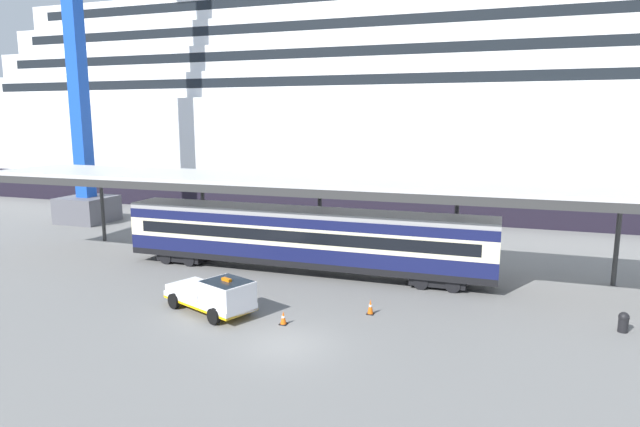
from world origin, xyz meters
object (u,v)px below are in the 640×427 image
at_px(traffic_cone_mid, 370,307).
at_px(traffic_cone_far, 283,318).
at_px(quay_bollard, 623,321).
at_px(cruise_ship, 464,110).
at_px(traffic_cone_near, 193,285).
at_px(train_carriage, 303,237).
at_px(service_truck, 215,294).
at_px(dockside_crane, 77,37).

distance_m(traffic_cone_mid, traffic_cone_far, 4.51).
xyz_separation_m(traffic_cone_mid, quay_bollard, (11.60, 1.51, 0.13)).
height_order(cruise_ship, traffic_cone_near, cruise_ship).
relative_size(traffic_cone_far, quay_bollard, 0.69).
relative_size(train_carriage, service_truck, 4.27).
xyz_separation_m(train_carriage, service_truck, (-1.59, -8.32, -1.32)).
relative_size(train_carriage, traffic_cone_far, 35.93).
height_order(cruise_ship, traffic_cone_far, cruise_ship).
xyz_separation_m(traffic_cone_mid, dockside_crane, (-30.98, 15.38, 16.56)).
xyz_separation_m(traffic_cone_far, quay_bollard, (15.22, 4.20, 0.19)).
distance_m(train_carriage, quay_bollard, 18.10).
distance_m(train_carriage, traffic_cone_near, 7.52).
relative_size(cruise_ship, traffic_cone_far, 186.12).
distance_m(cruise_ship, quay_bollard, 39.75).
distance_m(train_carriage, traffic_cone_far, 9.13).
relative_size(service_truck, traffic_cone_far, 8.41).
height_order(service_truck, dockside_crane, dockside_crane).
xyz_separation_m(cruise_ship, dockside_crane, (-32.30, -23.15, 6.28)).
bearing_deg(quay_bollard, traffic_cone_far, -164.59).
bearing_deg(service_truck, cruise_ship, 77.90).
xyz_separation_m(train_carriage, traffic_cone_near, (-4.59, -5.63, -1.95)).
bearing_deg(cruise_ship, traffic_cone_mid, -91.97).
distance_m(service_truck, traffic_cone_far, 3.89).
distance_m(train_carriage, traffic_cone_mid, 8.56).
xyz_separation_m(train_carriage, dockside_crane, (-25.12, 9.45, 14.64)).
bearing_deg(dockside_crane, traffic_cone_near, -36.31).
distance_m(cruise_ship, traffic_cone_mid, 39.91).
relative_size(service_truck, dockside_crane, 0.10).
relative_size(traffic_cone_near, traffic_cone_mid, 0.94).
relative_size(train_carriage, traffic_cone_near, 32.36).
relative_size(traffic_cone_far, dockside_crane, 0.01).
distance_m(service_truck, traffic_cone_mid, 7.85).
xyz_separation_m(cruise_ship, traffic_cone_near, (-11.77, -38.23, -10.31)).
bearing_deg(dockside_crane, traffic_cone_mid, -26.41).
relative_size(train_carriage, quay_bollard, 24.81).
relative_size(train_carriage, traffic_cone_mid, 30.39).
height_order(train_carriage, service_truck, train_carriage).
distance_m(cruise_ship, traffic_cone_far, 42.79).
xyz_separation_m(cruise_ship, train_carriage, (-7.18, -32.60, -8.36)).
bearing_deg(train_carriage, service_truck, -100.80).
bearing_deg(quay_bollard, cruise_ship, 105.51).
bearing_deg(traffic_cone_far, dockside_crane, 146.55).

